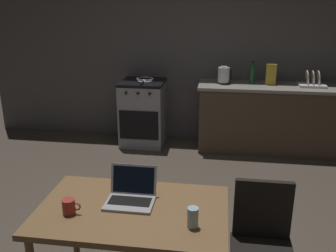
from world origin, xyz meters
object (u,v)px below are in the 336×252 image
dish_rack (312,83)px  electric_kettle (224,75)px  stove_oven (143,113)px  frying_pan (145,80)px  drinking_glass (193,218)px  bottle_b (252,73)px  laptop (131,195)px  coffee_mug (69,207)px  cereal_box (271,74)px  dining_table (133,218)px  chair (262,240)px

dish_rack → electric_kettle: bearing=180.0°
stove_oven → frying_pan: frying_pan is taller
drinking_glass → bottle_b: bearing=80.7°
laptop → frying_pan: bearing=99.5°
frying_pan → coffee_mug: frying_pan is taller
coffee_mug → frying_pan: bearing=92.6°
electric_kettle → drinking_glass: electric_kettle is taller
cereal_box → stove_oven: bearing=-179.3°
dining_table → coffee_mug: bearing=-162.5°
coffee_mug → electric_kettle: bearing=73.1°
electric_kettle → drinking_glass: (-0.15, -3.12, -0.25)m
bottle_b → laptop: bearing=-108.0°
laptop → dining_table: bearing=-71.7°
dining_table → laptop: bearing=108.5°
frying_pan → drinking_glass: frying_pan is taller
dining_table → coffee_mug: size_ratio=10.27×
dining_table → electric_kettle: bearing=79.4°
stove_oven → laptop: (0.53, -2.88, 0.30)m
cereal_box → chair: bearing=-96.3°
stove_oven → cereal_box: (1.73, 0.02, 0.60)m
drinking_glass → dish_rack: 3.39m
stove_oven → dining_table: 3.02m
cereal_box → bottle_b: 0.25m
electric_kettle → dish_rack: size_ratio=0.69×
electric_kettle → frying_pan: (-1.08, -0.03, -0.09)m
electric_kettle → bottle_b: bottle_b is taller
drinking_glass → dining_table: bearing=159.2°
chair → laptop: laptop is taller
cereal_box → dish_rack: size_ratio=0.81×
stove_oven → cereal_box: size_ratio=3.34×
stove_oven → coffee_mug: size_ratio=7.59×
dining_table → chair: size_ratio=1.38×
coffee_mug → bottle_b: (1.31, 3.17, 0.29)m
stove_oven → dining_table: stove_oven is taller
dining_table → cereal_box: (1.18, 2.99, 0.41)m
chair → cereal_box: bearing=64.1°
stove_oven → frying_pan: size_ratio=2.26×
frying_pan → dish_rack: 2.23m
drinking_glass → cereal_box: bearing=76.3°
drinking_glass → dish_rack: (1.30, 3.12, 0.18)m
frying_pan → cereal_box: (1.70, 0.05, 0.11)m
laptop → dish_rack: size_ratio=0.94×
drinking_glass → bottle_b: size_ratio=0.44×
dining_table → dish_rack: (1.71, 2.97, 0.32)m
stove_oven → drinking_glass: stove_oven is taller
laptop → chair: bearing=-2.2°
electric_kettle → frying_pan: 1.08m
coffee_mug → stove_oven: bearing=93.3°
chair → electric_kettle: size_ratio=3.82×
chair → bottle_b: bottle_b is taller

